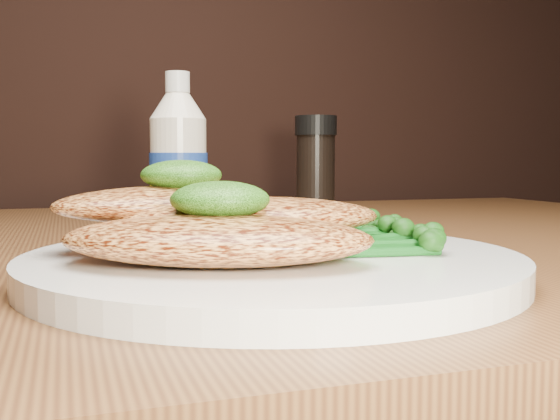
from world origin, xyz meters
name	(u,v)px	position (x,y,z in m)	size (l,w,h in m)	color
plate	(272,265)	(-0.03, 0.84, 0.76)	(0.30, 0.30, 0.02)	white
chicken_front	(217,240)	(-0.07, 0.80, 0.78)	(0.17, 0.09, 0.03)	#EA974A
chicken_mid	(250,217)	(-0.04, 0.84, 0.79)	(0.16, 0.08, 0.02)	#EA974A
chicken_back	(167,203)	(-0.09, 0.88, 0.79)	(0.15, 0.07, 0.02)	#EA974A
pesto_front	(220,200)	(-0.07, 0.81, 0.80)	(0.06, 0.05, 0.02)	black
pesto_back	(181,175)	(-0.08, 0.88, 0.81)	(0.05, 0.05, 0.02)	black
broccolini_bundle	(331,231)	(0.01, 0.84, 0.78)	(0.15, 0.11, 0.02)	#125518
mayo_bottle	(178,154)	(-0.05, 1.07, 0.83)	(0.05, 0.05, 0.15)	beige
pepper_grinder	(316,167)	(0.14, 1.19, 0.81)	(0.05, 0.05, 0.12)	black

